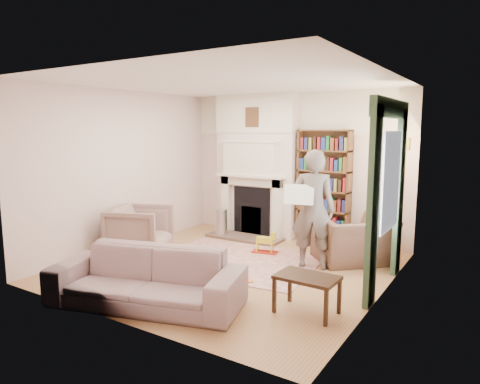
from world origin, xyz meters
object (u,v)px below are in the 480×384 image
Objects in this scene: armchair_left at (140,231)px; man_reading at (313,209)px; paraffin_heater at (221,223)px; coffee_table at (307,294)px; bookcase at (324,181)px; rocking_horse at (265,243)px; armchair_reading at (353,240)px; sofa at (146,278)px.

armchair_left is 0.51× the size of man_reading.
armchair_left is at bearing -103.09° from paraffin_heater.
coffee_table is 1.27× the size of paraffin_heater.
armchair_left reaches higher than paraffin_heater.
paraffin_heater is at bearing 141.84° from coffee_table.
man_reading is at bearing -74.58° from bookcase.
paraffin_heater is 1.25× the size of rocking_horse.
bookcase is 1.53m from man_reading.
man_reading is 1.24m from rocking_horse.
armchair_reading is 2.07× the size of paraffin_heater.
armchair_left is 1.69× the size of paraffin_heater.
man_reading is (1.14, 2.40, 0.57)m from sofa.
sofa is (1.57, -1.45, -0.08)m from armchair_left.
armchair_left is at bearing 170.96° from coffee_table.
paraffin_heater is at bearing -48.47° from armchair_reading.
armchair_reading reaches higher than sofa.
rocking_horse is (-1.42, -0.34, -0.18)m from armchair_reading.
armchair_left is at bearing -17.30° from armchair_reading.
armchair_reading is 0.62× the size of man_reading.
coffee_table is 3.77m from paraffin_heater.
bookcase is 4.19× the size of rocking_horse.
rocking_horse is at bearing -29.95° from armchair_reading.
armchair_left is (-3.16, -1.55, 0.05)m from armchair_reading.
armchair_left is 1.33× the size of coffee_table.
man_reading reaches higher than armchair_left.
armchair_reading reaches higher than paraffin_heater.
sofa is at bearing -153.04° from coffee_table.
armchair_reading is 2.58× the size of rocking_horse.
man_reading reaches higher than paraffin_heater.
man_reading is (-0.45, -0.60, 0.54)m from armchair_reading.
armchair_left is at bearing -157.77° from rocking_horse.
paraffin_heater is (-1.89, -0.61, -0.90)m from bookcase.
bookcase reaches higher than paraffin_heater.
sofa reaches higher than paraffin_heater.
armchair_left reaches higher than rocking_horse.
coffee_table is at bearing -71.75° from bookcase.
armchair_left is 2.13m from rocking_horse.
man_reading reaches higher than sofa.
armchair_left is 2.91m from man_reading.
bookcase is at bearing 51.83° from rocking_horse.
man_reading is 4.14× the size of rocking_horse.
bookcase reaches higher than sofa.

